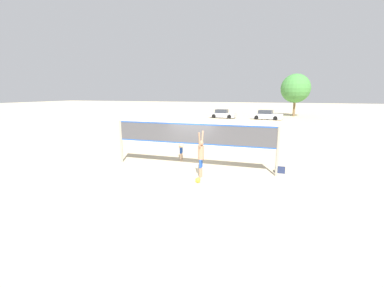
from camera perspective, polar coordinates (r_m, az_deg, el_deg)
ground_plane at (r=13.87m, az=0.00°, el=-5.38°), size 200.00×200.00×0.00m
volleyball_net at (r=13.47m, az=0.00°, el=1.64°), size 8.72×0.11×2.41m
player_spiker at (r=12.06m, az=1.99°, el=-2.13°), size 0.28×0.72×2.23m
player_blocker at (r=15.26m, az=-2.44°, el=0.08°), size 0.28×0.68×1.95m
volleyball at (r=11.68m, az=1.32°, el=-8.01°), size 0.23×0.23×0.23m
gear_bag at (r=13.80m, az=18.95°, el=-5.45°), size 0.49×0.29×0.30m
parked_car_near at (r=41.98m, az=6.81°, el=6.60°), size 4.21×2.10×1.37m
parked_car_mid at (r=40.99m, az=16.26°, el=6.15°), size 4.71×2.49×1.41m
tree_left_cluster at (r=47.82m, az=22.03°, el=11.39°), size 4.86×4.86×7.18m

